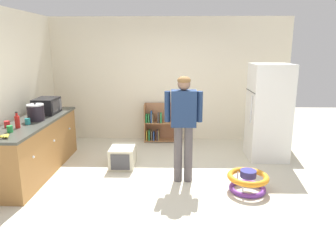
# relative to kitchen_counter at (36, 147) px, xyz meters

# --- Properties ---
(ground_plane) EXTENTS (12.00, 12.00, 0.00)m
(ground_plane) POSITION_rel_kitchen_counter_xyz_m (2.20, -0.36, -0.45)
(ground_plane) COLOR beige
(ground_plane) RESTS_ON ground
(back_wall) EXTENTS (5.20, 0.06, 2.70)m
(back_wall) POSITION_rel_kitchen_counter_xyz_m (2.20, 1.97, 0.90)
(back_wall) COLOR #EEE3C7
(back_wall) RESTS_ON ground
(left_side_wall) EXTENTS (0.06, 2.99, 2.70)m
(left_side_wall) POSITION_rel_kitchen_counter_xyz_m (-0.43, 0.45, 0.90)
(left_side_wall) COLOR beige
(left_side_wall) RESTS_ON ground
(kitchen_counter) EXTENTS (0.65, 2.29, 0.90)m
(kitchen_counter) POSITION_rel_kitchen_counter_xyz_m (0.00, 0.00, 0.00)
(kitchen_counter) COLOR #9F6D39
(kitchen_counter) RESTS_ON ground
(refrigerator) EXTENTS (0.73, 0.68, 1.78)m
(refrigerator) POSITION_rel_kitchen_counter_xyz_m (4.05, 0.79, 0.44)
(refrigerator) COLOR white
(refrigerator) RESTS_ON ground
(bookshelf) EXTENTS (0.80, 0.28, 0.85)m
(bookshelf) POSITION_rel_kitchen_counter_xyz_m (1.99, 1.79, -0.08)
(bookshelf) COLOR #AE764B
(bookshelf) RESTS_ON ground
(standing_person) EXTENTS (0.57, 0.22, 1.66)m
(standing_person) POSITION_rel_kitchen_counter_xyz_m (2.44, -0.27, 0.54)
(standing_person) COLOR #585355
(standing_person) RESTS_ON ground
(baby_walker) EXTENTS (0.60, 0.60, 0.32)m
(baby_walker) POSITION_rel_kitchen_counter_xyz_m (3.39, -0.60, -0.29)
(baby_walker) COLOR purple
(baby_walker) RESTS_ON ground
(pet_carrier) EXTENTS (0.42, 0.55, 0.36)m
(pet_carrier) POSITION_rel_kitchen_counter_xyz_m (1.40, 0.29, -0.27)
(pet_carrier) COLOR beige
(pet_carrier) RESTS_ON ground
(microwave) EXTENTS (0.37, 0.48, 0.28)m
(microwave) POSITION_rel_kitchen_counter_xyz_m (0.01, 0.54, 0.59)
(microwave) COLOR black
(microwave) RESTS_ON kitchen_counter
(crock_pot) EXTENTS (0.27, 0.27, 0.30)m
(crock_pot) POSITION_rel_kitchen_counter_xyz_m (0.05, 0.01, 0.58)
(crock_pot) COLOR black
(crock_pot) RESTS_ON kitchen_counter
(banana_bunch) EXTENTS (0.15, 0.16, 0.04)m
(banana_bunch) POSITION_rel_kitchen_counter_xyz_m (0.07, -0.94, 0.48)
(banana_bunch) COLOR yellow
(banana_bunch) RESTS_ON kitchen_counter
(clear_bottle) EXTENTS (0.07, 0.07, 0.25)m
(clear_bottle) POSITION_rel_kitchen_counter_xyz_m (-0.09, 0.87, 0.55)
(clear_bottle) COLOR silver
(clear_bottle) RESTS_ON kitchen_counter
(ketchup_bottle) EXTENTS (0.07, 0.07, 0.25)m
(ketchup_bottle) POSITION_rel_kitchen_counter_xyz_m (-0.02, -0.45, 0.55)
(ketchup_bottle) COLOR red
(ketchup_bottle) RESTS_ON kitchen_counter
(red_cup) EXTENTS (0.08, 0.08, 0.09)m
(red_cup) POSITION_rel_kitchen_counter_xyz_m (-0.20, -0.41, 0.50)
(red_cup) COLOR red
(red_cup) RESTS_ON kitchen_counter
(yellow_cup) EXTENTS (0.08, 0.08, 0.09)m
(yellow_cup) POSITION_rel_kitchen_counter_xyz_m (-0.03, 1.01, 0.50)
(yellow_cup) COLOR yellow
(yellow_cup) RESTS_ON kitchen_counter
(teal_cup) EXTENTS (0.08, 0.08, 0.09)m
(teal_cup) POSITION_rel_kitchen_counter_xyz_m (0.02, -0.24, 0.50)
(teal_cup) COLOR teal
(teal_cup) RESTS_ON kitchen_counter
(green_cup) EXTENTS (0.08, 0.08, 0.09)m
(green_cup) POSITION_rel_kitchen_counter_xyz_m (-0.02, -0.68, 0.50)
(green_cup) COLOR green
(green_cup) RESTS_ON kitchen_counter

